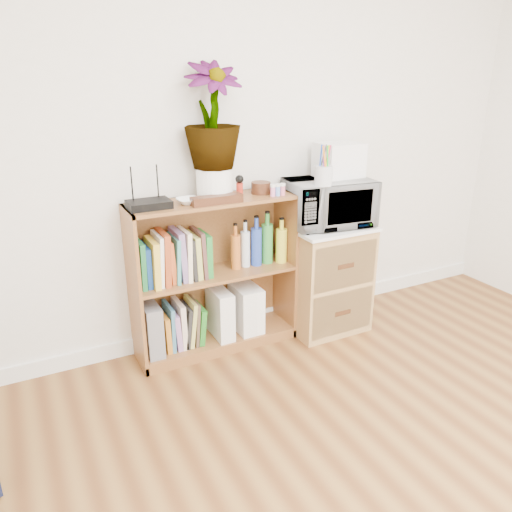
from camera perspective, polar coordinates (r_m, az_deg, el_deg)
skirting_board at (r=3.46m, az=-0.02°, el=-6.99°), size 4.00×0.02×0.10m
bookshelf at (r=3.03m, az=-4.73°, el=-2.30°), size 1.00×0.30×0.95m
wicker_unit at (r=3.35m, az=7.77°, el=-2.44°), size 0.50×0.45×0.70m
microwave at (r=3.18m, az=8.31°, el=6.07°), size 0.56×0.41×0.29m
pen_cup at (r=2.97m, az=7.73°, el=9.09°), size 0.11×0.11×0.12m
small_appliance at (r=3.23m, az=9.44°, el=10.78°), size 0.27×0.22×0.21m
router at (r=2.74m, az=-12.14°, el=5.80°), size 0.23×0.15×0.04m
white_bowl at (r=2.80m, az=-7.75°, el=6.25°), size 0.13×0.13×0.03m
plant_pot at (r=2.89m, az=-4.77°, el=8.29°), size 0.21×0.21×0.18m
potted_plant at (r=2.83m, az=-5.00°, el=15.71°), size 0.32×0.32×0.57m
trinket_box at (r=2.78m, az=-4.50°, el=6.45°), size 0.29×0.07×0.05m
kokeshi_doll at (r=2.89m, az=-1.89°, el=7.48°), size 0.04×0.04×0.09m
wooden_bowl at (r=3.01m, az=0.56°, el=7.81°), size 0.12×0.12×0.07m
paint_jars at (r=2.95m, az=2.50°, el=7.46°), size 0.12×0.04×0.06m
file_box at (r=3.02m, az=-11.95°, el=-8.01°), size 0.09×0.25×0.31m
magazine_holder_left at (r=3.14m, az=-4.12°, el=-6.50°), size 0.10×0.25×0.31m
magazine_holder_mid at (r=3.19m, az=-1.59°, el=-6.04°), size 0.09×0.24×0.30m
magazine_holder_right at (r=3.22m, az=-0.67°, el=-5.85°), size 0.09×0.24×0.30m
cookbooks at (r=2.89m, az=-9.41°, el=-0.21°), size 0.42×0.20×0.31m
liquor_bottles at (r=3.10m, az=0.98°, el=1.74°), size 0.45×0.07×0.32m
lower_books at (r=3.08m, az=-8.50°, el=-7.77°), size 0.26×0.19×0.29m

